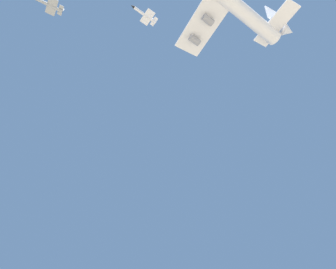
# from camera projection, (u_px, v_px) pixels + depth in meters

# --- Properties ---
(chase_jet_lead) EXTENTS (15.22, 8.26, 4.00)m
(chase_jet_lead) POSITION_uv_depth(u_px,v_px,m) (145.00, 15.00, 157.41)
(chase_jet_lead) COLOR silver
(chase_jet_left_wing) EXTENTS (15.22, 8.33, 4.00)m
(chase_jet_left_wing) POSITION_uv_depth(u_px,v_px,m) (48.00, 5.00, 143.31)
(chase_jet_left_wing) COLOR #999EA3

